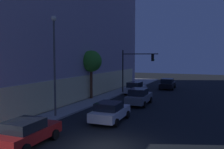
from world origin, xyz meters
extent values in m
cube|color=#4C4C51|center=(14.45, 18.91, 0.07)|extent=(33.58, 21.32, 0.15)
cube|color=#FAE79E|center=(14.45, 8.65, 1.51)|extent=(29.86, 0.60, 2.73)
cube|color=#AE9EAD|center=(14.45, 18.91, 9.17)|extent=(33.18, 20.92, 18.05)
cylinder|color=black|center=(19.83, 6.52, 3.03)|extent=(0.18, 0.18, 5.77)
cylinder|color=black|center=(19.90, 4.08, 5.39)|extent=(0.27, 4.88, 0.12)
cube|color=black|center=(19.96, 2.37, 4.89)|extent=(0.33, 0.33, 0.90)
sphere|color=green|center=(19.96, 2.19, 4.61)|extent=(0.18, 0.18, 0.18)
cylinder|color=#4D4D4D|center=(4.74, 6.76, 4.09)|extent=(0.16, 0.16, 7.87)
sphere|color=#F9EFC6|center=(4.74, 6.76, 8.17)|extent=(0.44, 0.44, 0.44)
cylinder|color=brown|center=(13.53, 8.07, 1.84)|extent=(0.30, 0.30, 3.37)
sphere|color=#368824|center=(13.53, 8.07, 4.52)|extent=(2.50, 2.50, 2.50)
cube|color=maroon|center=(-1.09, 4.38, 0.64)|extent=(4.33, 2.07, 0.64)
cube|color=black|center=(-1.41, 4.37, 1.24)|extent=(2.20, 1.79, 0.57)
cube|color=#F9F4CC|center=(0.96, 5.04, 0.64)|extent=(0.13, 0.21, 0.12)
cube|color=#F9F4CC|center=(1.01, 3.91, 0.64)|extent=(0.13, 0.21, 0.12)
cylinder|color=black|center=(0.18, 5.38, 0.32)|extent=(0.64, 0.27, 0.63)
cylinder|color=black|center=(0.27, 3.50, 0.32)|extent=(0.64, 0.27, 0.63)
cube|color=silver|center=(5.57, 2.10, 0.64)|extent=(4.44, 2.14, 0.68)
cube|color=black|center=(5.24, 2.08, 1.27)|extent=(2.09, 1.85, 0.57)
cube|color=#F9F4CC|center=(7.67, 2.77, 0.64)|extent=(0.13, 0.21, 0.12)
cube|color=#F9F4CC|center=(7.72, 1.60, 0.64)|extent=(0.13, 0.21, 0.12)
cylinder|color=black|center=(6.88, 3.13, 0.31)|extent=(0.62, 0.27, 0.61)
cylinder|color=black|center=(6.96, 1.18, 0.31)|extent=(0.62, 0.27, 0.61)
cylinder|color=black|center=(4.18, 3.01, 0.31)|extent=(0.62, 0.27, 0.61)
cylinder|color=black|center=(4.26, 1.06, 0.31)|extent=(0.62, 0.27, 0.61)
cube|color=slate|center=(12.73, 1.95, 0.70)|extent=(4.60, 1.99, 0.74)
cube|color=black|center=(12.39, 1.94, 1.41)|extent=(2.12, 1.72, 0.68)
cube|color=#F9F4CC|center=(14.93, 2.58, 0.70)|extent=(0.13, 0.20, 0.12)
cube|color=#F9F4CC|center=(14.96, 1.48, 0.70)|extent=(0.13, 0.20, 0.12)
cylinder|color=black|center=(14.10, 2.91, 0.33)|extent=(0.67, 0.26, 0.66)
cylinder|color=black|center=(14.16, 1.08, 0.33)|extent=(0.67, 0.26, 0.66)
cylinder|color=black|center=(11.29, 2.82, 0.33)|extent=(0.67, 0.26, 0.66)
cylinder|color=black|center=(11.35, 0.99, 0.33)|extent=(0.67, 0.26, 0.66)
cube|color=#B7BABF|center=(19.38, 4.52, 0.64)|extent=(4.20, 1.91, 0.65)
cube|color=black|center=(19.07, 4.53, 1.32)|extent=(2.04, 1.67, 0.69)
cube|color=#F9F4CC|center=(21.42, 5.01, 0.64)|extent=(0.13, 0.20, 0.12)
cube|color=#F9F4CC|center=(21.39, 3.93, 0.64)|extent=(0.13, 0.20, 0.12)
cylinder|color=black|center=(20.69, 5.39, 0.32)|extent=(0.64, 0.26, 0.64)
cylinder|color=black|center=(20.64, 3.59, 0.32)|extent=(0.64, 0.26, 0.64)
cylinder|color=black|center=(18.12, 5.46, 0.32)|extent=(0.64, 0.26, 0.64)
cylinder|color=black|center=(18.07, 3.66, 0.32)|extent=(0.64, 0.26, 0.64)
cube|color=black|center=(26.52, 1.60, 0.63)|extent=(4.83, 2.16, 0.65)
cube|color=black|center=(26.16, 1.58, 1.29)|extent=(2.24, 1.84, 0.67)
cube|color=#F9F4CC|center=(28.81, 2.29, 0.63)|extent=(0.13, 0.21, 0.12)
cube|color=#F9F4CC|center=(28.87, 1.13, 0.63)|extent=(0.13, 0.21, 0.12)
cylinder|color=black|center=(27.94, 2.64, 0.30)|extent=(0.61, 0.27, 0.60)
cylinder|color=black|center=(28.03, 0.70, 0.30)|extent=(0.61, 0.27, 0.60)
cylinder|color=black|center=(25.00, 2.50, 0.30)|extent=(0.61, 0.27, 0.60)
cylinder|color=black|center=(25.09, 0.56, 0.30)|extent=(0.61, 0.27, 0.60)
camera|label=1|loc=(-11.90, -5.62, 5.16)|focal=39.46mm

